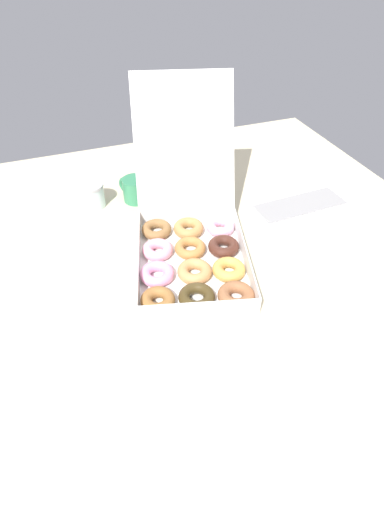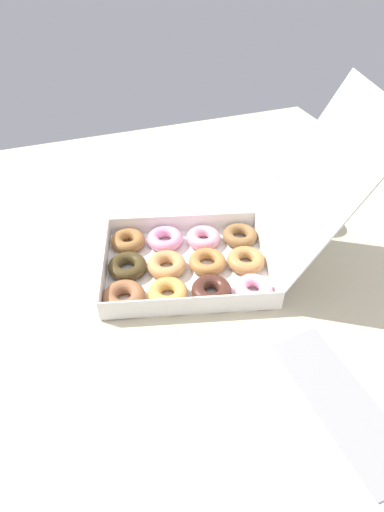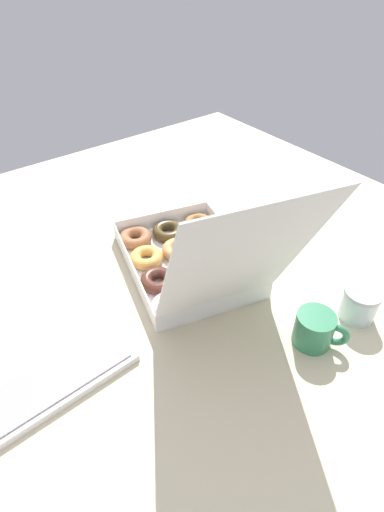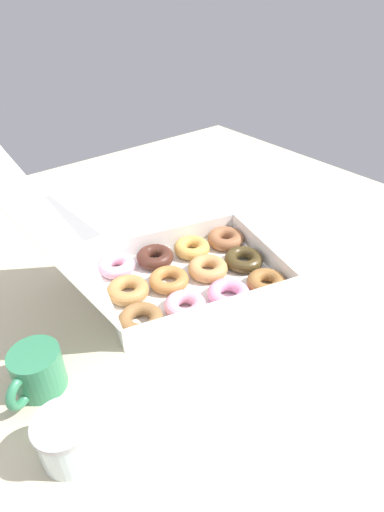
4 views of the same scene
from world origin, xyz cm
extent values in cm
cube|color=beige|center=(0.00, 0.00, -1.00)|extent=(180.00, 180.00, 2.00)
cube|color=white|center=(0.36, 1.46, 0.20)|extent=(42.59, 49.98, 0.40)
cube|color=white|center=(-15.08, 5.68, 3.23)|extent=(11.71, 41.54, 5.67)
cube|color=white|center=(15.80, -2.76, 3.23)|extent=(11.71, 41.54, 5.67)
cube|color=white|center=(-5.25, -19.07, 3.23)|extent=(30.60, 8.72, 5.67)
cube|color=white|center=(5.97, 21.98, 3.23)|extent=(30.60, 8.72, 5.67)
cube|color=white|center=(8.45, 31.04, 25.48)|extent=(36.21, 26.63, 38.99)
torus|color=#9A6734|center=(-14.18, -10.99, 2.05)|extent=(9.82, 9.82, 3.29)
torus|color=#443619|center=(-3.86, -13.56, 2.05)|extent=(14.14, 14.14, 3.21)
torus|color=#975F3B|center=(6.49, -16.75, 2.05)|extent=(11.16, 11.16, 3.51)
torus|color=pink|center=(-11.46, -0.97, 2.05)|extent=(11.78, 11.78, 3.19)
torus|color=tan|center=(-0.85, -3.76, 2.05)|extent=(13.93, 13.93, 3.33)
torus|color=gold|center=(8.92, -6.46, 2.05)|extent=(12.85, 12.85, 3.33)
torus|color=pink|center=(-8.22, 9.40, 2.05)|extent=(13.51, 13.51, 3.29)
torus|color=#B5773C|center=(1.63, 6.75, 2.05)|extent=(13.49, 13.49, 2.98)
torus|color=#48251B|center=(11.74, 3.83, 2.05)|extent=(11.95, 11.95, 3.39)
torus|color=olive|center=(-5.58, 19.59, 2.05)|extent=(11.53, 11.53, 3.00)
torus|color=#B58047|center=(4.61, 16.57, 2.05)|extent=(13.91, 13.91, 3.33)
torus|color=#F4A2BE|center=(14.75, 13.68, 2.05)|extent=(9.95, 9.95, 3.24)
cube|color=white|center=(47.05, 16.06, 0.90)|extent=(36.14, 15.39, 1.80)
cube|color=#9A9898|center=(47.05, 16.06, 2.00)|extent=(33.20, 13.06, 0.40)
cylinder|color=#35845A|center=(-6.80, 42.44, 4.35)|extent=(9.20, 9.20, 8.71)
torus|color=#35845A|center=(-9.42, 46.62, 4.35)|extent=(4.88, 6.41, 6.53)
cylinder|color=black|center=(-6.80, 42.44, 7.14)|extent=(8.09, 8.09, 0.52)
cylinder|color=silver|center=(-22.43, 44.16, 3.90)|extent=(8.82, 8.82, 7.81)
cylinder|color=#B2B2B7|center=(-22.43, 44.16, 8.31)|extent=(9.26, 9.26, 1.00)
camera|label=1|loc=(-30.83, -83.30, 81.98)|focal=28.00mm
camera|label=2|loc=(73.87, -23.80, 72.60)|focal=28.00mm
camera|label=3|loc=(53.46, 73.87, 77.47)|focal=28.00mm
camera|label=4|loc=(-61.14, 50.60, 63.08)|focal=28.00mm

